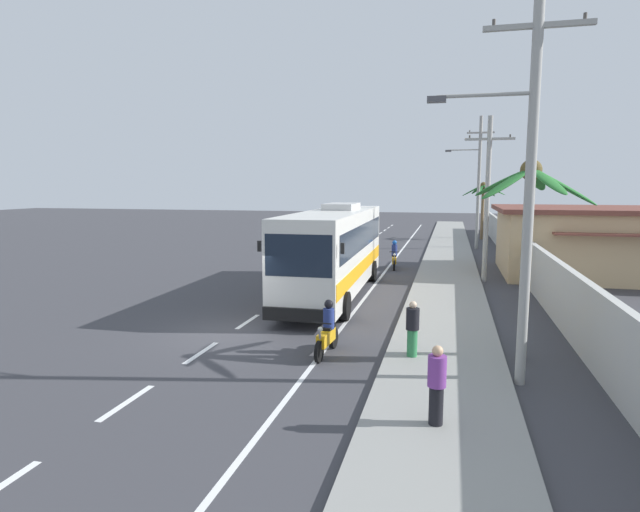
{
  "coord_description": "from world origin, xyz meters",
  "views": [
    {
      "loc": [
        6.84,
        -15.34,
        4.76
      ],
      "look_at": [
        1.32,
        6.79,
        1.7
      ],
      "focal_mm": 29.41,
      "sensor_mm": 36.0,
      "label": 1
    }
  ],
  "objects": [
    {
      "name": "ground_plane",
      "position": [
        0.0,
        0.0,
        0.0
      ],
      "size": [
        160.0,
        160.0,
        0.0
      ],
      "primitive_type": "plane",
      "color": "#3A3A3F"
    },
    {
      "name": "sidewalk_kerb",
      "position": [
        6.8,
        10.0,
        0.07
      ],
      "size": [
        3.2,
        90.0,
        0.14
      ],
      "primitive_type": "cube",
      "color": "gray",
      "rests_on": "ground"
    },
    {
      "name": "lane_markings",
      "position": [
        2.05,
        14.64,
        0.0
      ],
      "size": [
        3.53,
        71.0,
        0.01
      ],
      "color": "white",
      "rests_on": "ground"
    },
    {
      "name": "boundary_wall",
      "position": [
        10.6,
        14.0,
        1.07
      ],
      "size": [
        0.24,
        60.0,
        2.13
      ],
      "primitive_type": "cube",
      "color": "#B2B2AD",
      "rests_on": "ground"
    },
    {
      "name": "coach_bus_foreground",
      "position": [
        2.0,
        6.81,
        2.06
      ],
      "size": [
        3.02,
        12.4,
        3.96
      ],
      "color": "silver",
      "rests_on": "ground"
    },
    {
      "name": "motorcycle_beside_bus",
      "position": [
        3.76,
        14.79,
        0.66
      ],
      "size": [
        0.56,
        1.96,
        1.64
      ],
      "color": "black",
      "rests_on": "ground"
    },
    {
      "name": "motorcycle_trailing",
      "position": [
        3.55,
        -1.3,
        0.64
      ],
      "size": [
        0.56,
        1.96,
        1.56
      ],
      "color": "black",
      "rests_on": "ground"
    },
    {
      "name": "pedestrian_near_kerb",
      "position": [
        5.93,
        -1.32,
        0.94
      ],
      "size": [
        0.36,
        0.36,
        1.54
      ],
      "rotation": [
        0.0,
        0.0,
        2.71
      ],
      "color": "#2D7A47",
      "rests_on": "sidewalk_kerb"
    },
    {
      "name": "pedestrian_midwalk",
      "position": [
        6.68,
        -5.37,
        0.96
      ],
      "size": [
        0.36,
        0.36,
        1.59
      ],
      "rotation": [
        0.0,
        0.0,
        1.26
      ],
      "color": "black",
      "rests_on": "sidewalk_kerb"
    },
    {
      "name": "utility_pole_nearest",
      "position": [
        8.51,
        -2.36,
        5.01
      ],
      "size": [
        3.56,
        0.24,
        9.37
      ],
      "color": "#9E9E99",
      "rests_on": "ground"
    },
    {
      "name": "utility_pole_mid",
      "position": [
        8.56,
        11.77,
        4.27
      ],
      "size": [
        2.34,
        0.24,
        8.12
      ],
      "color": "#9E9E99",
      "rests_on": "ground"
    },
    {
      "name": "utility_pole_far",
      "position": [
        8.72,
        25.89,
        5.24
      ],
      "size": [
        3.49,
        0.24,
        9.87
      ],
      "color": "#9E9E99",
      "rests_on": "ground"
    },
    {
      "name": "palm_nearest",
      "position": [
        8.86,
        -0.48,
        4.06
      ],
      "size": [
        3.11,
        3.49,
        5.46
      ],
      "color": "brown",
      "rests_on": "ground"
    },
    {
      "name": "palm_second",
      "position": [
        9.59,
        33.39,
        3.86
      ],
      "size": [
        3.73,
        3.69,
        5.09
      ],
      "color": "brown",
      "rests_on": "ground"
    },
    {
      "name": "roadside_building",
      "position": [
        15.9,
        14.96,
        1.83
      ],
      "size": [
        13.25,
        8.38,
        3.64
      ],
      "color": "tan",
      "rests_on": "ground"
    }
  ]
}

